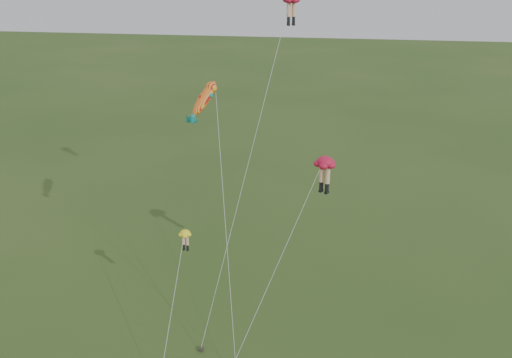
# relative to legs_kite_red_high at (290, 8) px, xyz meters

# --- Properties ---
(ground) EXTENTS (300.00, 300.00, 0.00)m
(ground) POSITION_rel_legs_kite_red_high_xyz_m (-3.70, -11.63, -22.02)
(ground) COLOR #294719
(ground) RESTS_ON ground
(legs_kite_red_high) EXTENTS (5.77, 13.01, 23.03)m
(legs_kite_red_high) POSITION_rel_legs_kite_red_high_xyz_m (0.00, 0.00, 0.00)
(legs_kite_red_high) COLOR #BD1335
(legs_kite_red_high) RESTS_ON ground
(legs_kite_red_mid) EXTENTS (6.65, 10.06, 12.44)m
(legs_kite_red_mid) POSITION_rel_legs_kite_red_high_xyz_m (3.16, -5.03, -10.33)
(legs_kite_red_mid) COLOR #BD1335
(legs_kite_red_mid) RESTS_ON ground
(legs_kite_yellow) EXTENTS (1.07, 8.36, 7.63)m
(legs_kite_yellow) POSITION_rel_legs_kite_red_high_xyz_m (-6.35, -8.70, -15.10)
(legs_kite_yellow) COLOR yellow
(legs_kite_yellow) RESTS_ON ground
(fish_kite) EXTENTS (4.84, 10.14, 17.67)m
(fish_kite) POSITION_rel_legs_kite_red_high_xyz_m (-5.42, -4.95, -5.82)
(fish_kite) COLOR #FFAD20
(fish_kite) RESTS_ON ground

